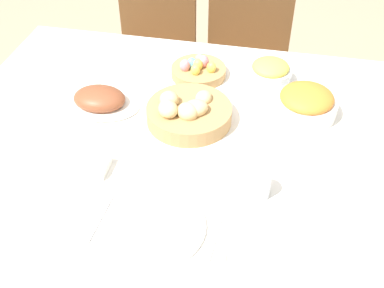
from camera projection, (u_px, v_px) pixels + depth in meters
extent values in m
plane|color=tan|center=(203.00, 272.00, 2.05)|extent=(12.00, 12.00, 0.00)
cube|color=white|center=(204.00, 214.00, 1.80)|extent=(1.73, 1.18, 0.76)
cylinder|color=brown|center=(99.00, 113.00, 2.51)|extent=(0.03, 0.03, 0.46)
cylinder|color=brown|center=(168.00, 127.00, 2.42)|extent=(0.03, 0.03, 0.46)
cylinder|color=brown|center=(129.00, 74.00, 2.79)|extent=(0.03, 0.03, 0.46)
cylinder|color=brown|center=(192.00, 86.00, 2.69)|extent=(0.03, 0.03, 0.46)
cube|color=brown|center=(144.00, 61.00, 2.44)|extent=(0.46, 0.46, 0.02)
cube|color=brown|center=(156.00, 2.00, 2.44)|extent=(0.42, 0.06, 0.44)
cylinder|color=brown|center=(193.00, 127.00, 2.42)|extent=(0.03, 0.03, 0.46)
cylinder|color=brown|center=(270.00, 139.00, 2.35)|extent=(0.03, 0.03, 0.46)
cylinder|color=brown|center=(210.00, 85.00, 2.70)|extent=(0.03, 0.03, 0.46)
cylinder|color=brown|center=(279.00, 94.00, 2.63)|extent=(0.03, 0.03, 0.46)
cube|color=brown|center=(241.00, 71.00, 2.37)|extent=(0.44, 0.44, 0.02)
cube|color=brown|center=(251.00, 10.00, 2.36)|extent=(0.42, 0.03, 0.44)
cylinder|color=#AD8451|center=(189.00, 114.00, 1.59)|extent=(0.28, 0.28, 0.06)
ellipsoid|color=#E0C184|center=(188.00, 112.00, 1.54)|extent=(0.09, 0.08, 0.06)
ellipsoid|color=#E0C184|center=(196.00, 108.00, 1.55)|extent=(0.11, 0.10, 0.05)
ellipsoid|color=#E0C184|center=(203.00, 98.00, 1.60)|extent=(0.06, 0.07, 0.04)
ellipsoid|color=#E0C184|center=(168.00, 109.00, 1.53)|extent=(0.09, 0.09, 0.06)
ellipsoid|color=#E0C184|center=(169.00, 100.00, 1.58)|extent=(0.08, 0.08, 0.06)
cylinder|color=#AD8451|center=(199.00, 72.00, 1.81)|extent=(0.21, 0.21, 0.03)
ellipsoid|color=pink|center=(185.00, 66.00, 1.77)|extent=(0.04, 0.04, 0.05)
ellipsoid|color=#F4D151|center=(211.00, 68.00, 1.77)|extent=(0.03, 0.03, 0.04)
ellipsoid|color=pink|center=(204.00, 62.00, 1.79)|extent=(0.04, 0.04, 0.05)
ellipsoid|color=#F4D151|center=(195.00, 70.00, 1.75)|extent=(0.03, 0.03, 0.04)
ellipsoid|color=#F4D151|center=(198.00, 65.00, 1.78)|extent=(0.04, 0.04, 0.05)
ellipsoid|color=#60B2E0|center=(192.00, 63.00, 1.79)|extent=(0.03, 0.03, 0.04)
ellipsoid|color=#7FCC7A|center=(200.00, 60.00, 1.80)|extent=(0.04, 0.04, 0.05)
ellipsoid|color=white|center=(100.00, 104.00, 1.67)|extent=(0.28, 0.20, 0.01)
ellipsoid|color=brown|center=(99.00, 99.00, 1.66)|extent=(0.18, 0.14, 0.07)
cylinder|color=silver|center=(270.00, 75.00, 1.77)|extent=(0.16, 0.16, 0.05)
ellipsoid|color=#F4DB4C|center=(271.00, 67.00, 1.75)|extent=(0.14, 0.14, 0.05)
cylinder|color=white|center=(305.00, 107.00, 1.62)|extent=(0.21, 0.21, 0.06)
ellipsoid|color=orange|center=(307.00, 97.00, 1.60)|extent=(0.18, 0.18, 0.06)
cylinder|color=white|center=(156.00, 227.00, 1.26)|extent=(0.26, 0.26, 0.01)
cube|color=silver|center=(100.00, 218.00, 1.29)|extent=(0.02, 0.17, 0.00)
cube|color=silver|center=(215.00, 237.00, 1.24)|extent=(0.02, 0.17, 0.00)
cube|color=silver|center=(226.00, 239.00, 1.24)|extent=(0.02, 0.17, 0.00)
cylinder|color=silver|center=(259.00, 185.00, 1.34)|extent=(0.07, 0.07, 0.07)
cube|color=white|center=(86.00, 165.00, 1.43)|extent=(0.13, 0.08, 0.03)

